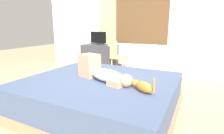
# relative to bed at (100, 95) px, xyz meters

# --- Properties ---
(ground_plane) EXTENTS (16.00, 16.00, 0.00)m
(ground_plane) POSITION_rel_bed_xyz_m (-0.01, -0.07, -0.24)
(ground_plane) COLOR tan
(back_wall_with_window) EXTENTS (6.40, 0.14, 2.90)m
(back_wall_with_window) POSITION_rel_bed_xyz_m (-0.01, 2.47, 1.21)
(back_wall_with_window) COLOR silver
(back_wall_with_window) RESTS_ON ground
(bed) EXTENTS (2.15, 1.93, 0.49)m
(bed) POSITION_rel_bed_xyz_m (0.00, 0.00, 0.00)
(bed) COLOR #997A56
(bed) RESTS_ON ground
(person_lying) EXTENTS (0.93, 0.49, 0.34)m
(person_lying) POSITION_rel_bed_xyz_m (0.05, -0.01, 0.36)
(person_lying) COLOR silver
(person_lying) RESTS_ON bed
(cat) EXTENTS (0.32, 0.24, 0.21)m
(cat) POSITION_rel_bed_xyz_m (0.71, -0.21, 0.31)
(cat) COLOR #C67A2D
(cat) RESTS_ON bed
(desk) EXTENTS (0.90, 0.56, 0.74)m
(desk) POSITION_rel_bed_xyz_m (-1.22, 2.08, 0.13)
(desk) COLOR #38383D
(desk) RESTS_ON ground
(tv_monitor) EXTENTS (0.48, 0.10, 0.35)m
(tv_monitor) POSITION_rel_bed_xyz_m (-1.26, 2.08, 0.68)
(tv_monitor) COLOR black
(tv_monitor) RESTS_ON desk
(cup) EXTENTS (0.07, 0.07, 0.08)m
(cup) POSITION_rel_bed_xyz_m (-0.85, 1.93, 0.54)
(cup) COLOR white
(cup) RESTS_ON desk
(chair_by_desk) EXTENTS (0.38, 0.38, 0.86)m
(chair_by_desk) POSITION_rel_bed_xyz_m (-0.62, 1.94, 0.27)
(chair_by_desk) COLOR tan
(chair_by_desk) RESTS_ON ground
(curtain_left) EXTENTS (0.44, 0.06, 2.48)m
(curtain_left) POSITION_rel_bed_xyz_m (-1.11, 2.36, 1.00)
(curtain_left) COLOR #ADCC75
(curtain_left) RESTS_ON ground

